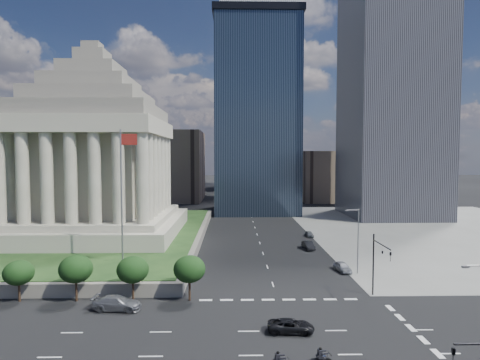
{
  "coord_description": "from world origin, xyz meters",
  "views": [
    {
      "loc": [
        -5.64,
        -35.05,
        17.91
      ],
      "look_at": [
        -4.71,
        14.86,
        14.98
      ],
      "focal_mm": 30.0,
      "sensor_mm": 36.0,
      "label": 1
    }
  ],
  "objects_px": {
    "war_memorial": "(94,139)",
    "parked_sedan_far": "(309,234)",
    "traffic_signal_ne": "(379,259)",
    "suv_grey": "(117,303)",
    "pickup_truck": "(291,326)",
    "parked_sedan_near": "(342,267)",
    "street_lamp_north": "(357,237)",
    "flagpole": "(123,189)",
    "motorcycle_lead": "(319,357)",
    "parked_sedan_mid": "(308,245)"
  },
  "relations": [
    {
      "from": "war_memorial",
      "to": "parked_sedan_far",
      "type": "bearing_deg",
      "value": 6.41
    },
    {
      "from": "pickup_truck",
      "to": "parked_sedan_near",
      "type": "relative_size",
      "value": 1.11
    },
    {
      "from": "suv_grey",
      "to": "parked_sedan_far",
      "type": "bearing_deg",
      "value": -30.6
    },
    {
      "from": "flagpole",
      "to": "street_lamp_north",
      "type": "height_order",
      "value": "flagpole"
    },
    {
      "from": "motorcycle_lead",
      "to": "flagpole",
      "type": "bearing_deg",
      "value": 124.06
    },
    {
      "from": "pickup_truck",
      "to": "parked_sedan_near",
      "type": "height_order",
      "value": "parked_sedan_near"
    },
    {
      "from": "pickup_truck",
      "to": "parked_sedan_near",
      "type": "bearing_deg",
      "value": -23.52
    },
    {
      "from": "flagpole",
      "to": "suv_grey",
      "type": "distance_m",
      "value": 18.09
    },
    {
      "from": "war_memorial",
      "to": "parked_sedan_mid",
      "type": "relative_size",
      "value": 8.57
    },
    {
      "from": "parked_sedan_mid",
      "to": "motorcycle_lead",
      "type": "bearing_deg",
      "value": -104.95
    },
    {
      "from": "flagpole",
      "to": "parked_sedan_near",
      "type": "bearing_deg",
      "value": 3.7
    },
    {
      "from": "flagpole",
      "to": "suv_grey",
      "type": "xyz_separation_m",
      "value": [
        2.71,
        -13.0,
        -12.29
      ]
    },
    {
      "from": "war_memorial",
      "to": "flagpole",
      "type": "relative_size",
      "value": 1.95
    },
    {
      "from": "pickup_truck",
      "to": "suv_grey",
      "type": "height_order",
      "value": "suv_grey"
    },
    {
      "from": "suv_grey",
      "to": "parked_sedan_near",
      "type": "xyz_separation_m",
      "value": [
        30.62,
        15.16,
        -0.1
      ]
    },
    {
      "from": "war_memorial",
      "to": "suv_grey",
      "type": "bearing_deg",
      "value": -68.09
    },
    {
      "from": "war_memorial",
      "to": "street_lamp_north",
      "type": "distance_m",
      "value": 54.92
    },
    {
      "from": "suv_grey",
      "to": "parked_sedan_far",
      "type": "height_order",
      "value": "suv_grey"
    },
    {
      "from": "traffic_signal_ne",
      "to": "motorcycle_lead",
      "type": "relative_size",
      "value": 3.36
    },
    {
      "from": "traffic_signal_ne",
      "to": "street_lamp_north",
      "type": "relative_size",
      "value": 0.8
    },
    {
      "from": "war_memorial",
      "to": "suv_grey",
      "type": "relative_size",
      "value": 6.86
    },
    {
      "from": "street_lamp_north",
      "to": "traffic_signal_ne",
      "type": "bearing_deg",
      "value": -94.19
    },
    {
      "from": "parked_sedan_mid",
      "to": "war_memorial",
      "type": "bearing_deg",
      "value": 165.56
    },
    {
      "from": "war_memorial",
      "to": "parked_sedan_near",
      "type": "relative_size",
      "value": 9.12
    },
    {
      "from": "street_lamp_north",
      "to": "flagpole",
      "type": "bearing_deg",
      "value": -178.37
    },
    {
      "from": "motorcycle_lead",
      "to": "parked_sedan_mid",
      "type": "bearing_deg",
      "value": 72.5
    },
    {
      "from": "war_memorial",
      "to": "flagpole",
      "type": "xyz_separation_m",
      "value": [
        12.17,
        -24.0,
        -8.29
      ]
    },
    {
      "from": "traffic_signal_ne",
      "to": "parked_sedan_mid",
      "type": "relative_size",
      "value": 1.76
    },
    {
      "from": "parked_sedan_mid",
      "to": "parked_sedan_far",
      "type": "bearing_deg",
      "value": 72.8
    },
    {
      "from": "war_memorial",
      "to": "street_lamp_north",
      "type": "bearing_deg",
      "value": -25.92
    },
    {
      "from": "suv_grey",
      "to": "war_memorial",
      "type": "bearing_deg",
      "value": 27.33
    },
    {
      "from": "war_memorial",
      "to": "parked_sedan_far",
      "type": "height_order",
      "value": "war_memorial"
    },
    {
      "from": "parked_sedan_near",
      "to": "motorcycle_lead",
      "type": "xyz_separation_m",
      "value": [
        -9.79,
        -28.29,
        0.16
      ]
    },
    {
      "from": "pickup_truck",
      "to": "parked_sedan_far",
      "type": "relative_size",
      "value": 1.29
    },
    {
      "from": "suv_grey",
      "to": "parked_sedan_near",
      "type": "relative_size",
      "value": 1.33
    },
    {
      "from": "war_memorial",
      "to": "parked_sedan_far",
      "type": "distance_m",
      "value": 50.28
    },
    {
      "from": "pickup_truck",
      "to": "motorcycle_lead",
      "type": "height_order",
      "value": "motorcycle_lead"
    },
    {
      "from": "pickup_truck",
      "to": "street_lamp_north",
      "type": "bearing_deg",
      "value": -28.65
    },
    {
      "from": "traffic_signal_ne",
      "to": "street_lamp_north",
      "type": "bearing_deg",
      "value": 85.81
    },
    {
      "from": "parked_sedan_near",
      "to": "parked_sedan_mid",
      "type": "height_order",
      "value": "parked_sedan_mid"
    },
    {
      "from": "flagpole",
      "to": "traffic_signal_ne",
      "type": "xyz_separation_m",
      "value": [
        34.33,
        -10.3,
        -7.86
      ]
    },
    {
      "from": "flagpole",
      "to": "parked_sedan_far",
      "type": "xyz_separation_m",
      "value": [
        33.33,
        29.11,
        -12.49
      ]
    },
    {
      "from": "suv_grey",
      "to": "parked_sedan_mid",
      "type": "bearing_deg",
      "value": -37.59
    },
    {
      "from": "parked_sedan_near",
      "to": "motorcycle_lead",
      "type": "height_order",
      "value": "motorcycle_lead"
    },
    {
      "from": "flagpole",
      "to": "parked_sedan_far",
      "type": "relative_size",
      "value": 5.44
    },
    {
      "from": "traffic_signal_ne",
      "to": "suv_grey",
      "type": "xyz_separation_m",
      "value": [
        -31.62,
        -2.7,
        -4.43
      ]
    },
    {
      "from": "suv_grey",
      "to": "motorcycle_lead",
      "type": "distance_m",
      "value": 24.63
    },
    {
      "from": "street_lamp_north",
      "to": "parked_sedan_mid",
      "type": "height_order",
      "value": "street_lamp_north"
    },
    {
      "from": "parked_sedan_near",
      "to": "motorcycle_lead",
      "type": "bearing_deg",
      "value": -117.68
    },
    {
      "from": "suv_grey",
      "to": "parked_sedan_far",
      "type": "distance_m",
      "value": 52.07
    }
  ]
}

